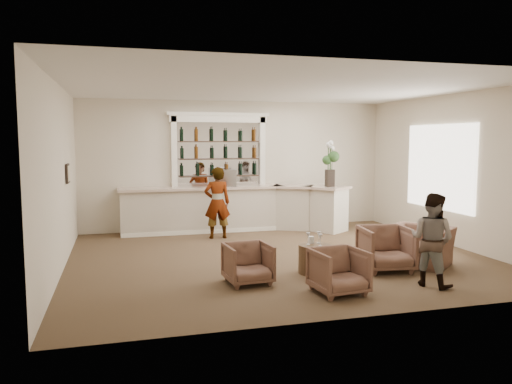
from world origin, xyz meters
TOP-DOWN VIEW (x-y plane):
  - ground at (0.00, 0.00)m, footprint 8.00×8.00m
  - room_shell at (0.16, 0.71)m, footprint 8.04×7.02m
  - bar_counter at (-0.16, 3.00)m, footprint 5.72×1.80m
  - back_bar_alcove at (-0.50, 3.41)m, footprint 2.64×0.25m
  - cocktail_table at (0.25, -1.30)m, footprint 0.58×0.58m
  - sommelier at (-0.80, 2.19)m, footprint 0.63×0.43m
  - guest at (1.74, -2.48)m, footprint 0.85×0.90m
  - armchair_left at (-1.03, -1.61)m, footprint 0.76×0.78m
  - armchair_center at (0.15, -2.49)m, footprint 0.81×0.82m
  - armchair_right at (1.52, -1.47)m, footprint 0.95×0.97m
  - armchair_far at (2.37, -1.24)m, footprint 1.42×1.44m
  - espresso_machine at (-0.39, 3.01)m, footprint 0.56×0.50m
  - flower_vase at (2.08, 2.27)m, footprint 0.30×0.30m
  - wine_glass_bar_left at (-0.67, 3.00)m, footprint 0.07×0.07m
  - wine_glass_bar_right at (-0.17, 3.07)m, footprint 0.07×0.07m
  - wine_glass_tbl_a at (0.13, -1.27)m, footprint 0.07×0.07m
  - wine_glass_tbl_b at (0.35, -1.22)m, footprint 0.07×0.07m
  - wine_glass_tbl_c at (0.29, -1.43)m, footprint 0.07×0.07m
  - napkin_holder at (0.23, -1.16)m, footprint 0.08×0.08m

SIDE VIEW (x-z plane):
  - ground at x=0.00m, z-range 0.00..0.00m
  - cocktail_table at x=0.25m, z-range 0.00..0.50m
  - armchair_left at x=-1.03m, z-range 0.00..0.66m
  - armchair_center at x=0.15m, z-range 0.00..0.69m
  - armchair_far at x=2.37m, z-range 0.00..0.70m
  - armchair_right at x=1.52m, z-range 0.00..0.79m
  - napkin_holder at x=0.23m, z-range 0.50..0.62m
  - bar_counter at x=-0.16m, z-range 0.00..1.14m
  - wine_glass_tbl_a at x=0.13m, z-range 0.50..0.71m
  - wine_glass_tbl_b at x=0.35m, z-range 0.50..0.71m
  - wine_glass_tbl_c at x=0.29m, z-range 0.50..0.71m
  - guest at x=1.74m, z-range 0.00..1.48m
  - sommelier at x=-0.80m, z-range 0.00..1.68m
  - wine_glass_bar_left at x=-0.67m, z-range 1.14..1.35m
  - wine_glass_bar_right at x=-0.17m, z-range 1.14..1.35m
  - espresso_machine at x=-0.39m, z-range 1.14..1.57m
  - flower_vase at x=2.08m, z-range 1.21..2.35m
  - back_bar_alcove at x=-0.50m, z-range 0.53..3.53m
  - room_shell at x=0.16m, z-range 0.68..4.00m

